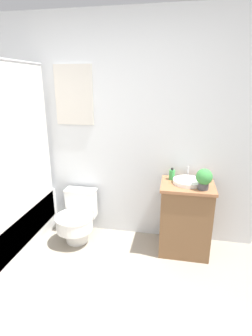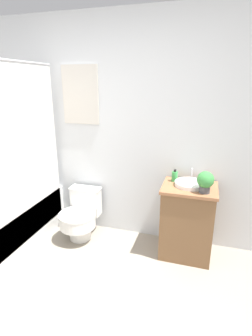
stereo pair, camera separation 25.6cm
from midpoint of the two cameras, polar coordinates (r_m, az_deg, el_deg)
The scene contains 7 objects.
wall_back at distance 3.04m, azimuth -1.98°, elevation 8.14°, with size 3.55×0.07×2.50m.
shower_area at distance 3.15m, azimuth -23.33°, elevation -11.53°, with size 0.66×1.55×1.98m.
toilet at distance 3.18m, azimuth -7.50°, elevation -10.33°, with size 0.43×0.54×0.58m.
vanity at distance 2.91m, azimuth 15.67°, elevation -11.07°, with size 0.55×0.46×0.79m.
sink at distance 2.76m, azimuth 16.40°, elevation -3.35°, with size 0.31×0.35×0.13m.
soap_bottle at distance 2.83m, azimuth 13.12°, elevation -1.82°, with size 0.06×0.06×0.13m.
potted_plant at distance 2.60m, azimuth 19.62°, elevation -2.75°, with size 0.16×0.16×0.21m.
Camera 2 is at (1.09, -0.92, 1.78)m, focal length 28.00 mm.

